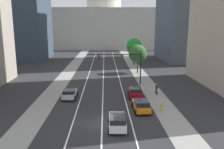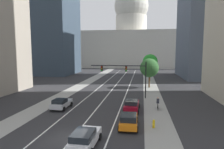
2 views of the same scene
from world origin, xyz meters
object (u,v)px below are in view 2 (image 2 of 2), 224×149
(capitol_building, at_px, (131,41))
(car_orange, at_px, (129,120))
(fire_hydrant, at_px, (154,124))
(car_white, at_px, (85,138))
(cyclist, at_px, (158,103))
(street_tree_far_right, at_px, (150,62))
(car_crimson, at_px, (132,105))
(street_tree_near_right, at_px, (149,68))
(traffic_signal_mast, at_px, (127,72))
(car_silver, at_px, (61,103))

(capitol_building, bearing_deg, car_orange, -86.77)
(capitol_building, bearing_deg, fire_hydrant, -85.06)
(capitol_building, height_order, car_white, capitol_building)
(car_white, bearing_deg, car_orange, -31.64)
(capitol_building, height_order, cyclist, capitol_building)
(street_tree_far_right, bearing_deg, car_crimson, -96.61)
(car_white, bearing_deg, street_tree_near_right, -10.40)
(car_crimson, bearing_deg, fire_hydrant, -154.50)
(cyclist, bearing_deg, street_tree_far_right, 1.69)
(car_crimson, distance_m, car_orange, 6.03)
(car_crimson, xyz_separation_m, traffic_signal_mast, (-1.25, 7.73, 3.67))
(traffic_signal_mast, bearing_deg, capitol_building, 92.85)
(car_orange, relative_size, street_tree_far_right, 0.59)
(car_crimson, distance_m, traffic_signal_mast, 8.65)
(traffic_signal_mast, bearing_deg, fire_hydrant, -74.07)
(car_orange, xyz_separation_m, cyclist, (3.54, 7.30, 0.07))
(car_white, bearing_deg, traffic_signal_mast, -4.77)
(car_silver, relative_size, fire_hydrant, 4.43)
(fire_hydrant, bearing_deg, street_tree_near_right, 89.35)
(car_silver, height_order, traffic_signal_mast, traffic_signal_mast)
(street_tree_far_right, bearing_deg, car_orange, -95.49)
(car_crimson, bearing_deg, car_white, 164.83)
(capitol_building, height_order, car_orange, capitol_building)
(capitol_building, distance_m, cyclist, 81.54)
(street_tree_near_right, relative_size, street_tree_far_right, 0.89)
(capitol_building, height_order, car_crimson, capitol_building)
(car_silver, distance_m, cyclist, 13.50)
(traffic_signal_mast, bearing_deg, cyclist, -53.35)
(traffic_signal_mast, bearing_deg, car_orange, -84.77)
(capitol_building, xyz_separation_m, street_tree_near_right, (7.81, -62.80, -9.51))
(capitol_building, bearing_deg, street_tree_far_right, -80.84)
(car_silver, relative_size, cyclist, 2.34)
(fire_hydrant, xyz_separation_m, cyclist, (0.93, 7.11, 0.39))
(car_silver, bearing_deg, cyclist, -81.94)
(car_orange, bearing_deg, capitol_building, 1.82)
(fire_hydrant, height_order, cyclist, cyclist)
(cyclist, bearing_deg, capitol_building, 7.49)
(car_crimson, relative_size, street_tree_near_right, 0.68)
(car_crimson, height_order, car_white, car_crimson)
(car_white, height_order, street_tree_far_right, street_tree_far_right)
(capitol_building, relative_size, car_crimson, 12.02)
(traffic_signal_mast, height_order, street_tree_near_right, street_tree_near_right)
(street_tree_near_right, bearing_deg, street_tree_far_right, 87.24)
(fire_hydrant, bearing_deg, car_orange, -175.73)
(car_crimson, distance_m, cyclist, 3.77)
(car_crimson, relative_size, fire_hydrant, 4.88)
(car_crimson, xyz_separation_m, car_orange, (0.01, -6.03, -0.02))
(capitol_building, height_order, fire_hydrant, capitol_building)
(car_orange, relative_size, car_white, 1.00)
(capitol_building, relative_size, cyclist, 31.02)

